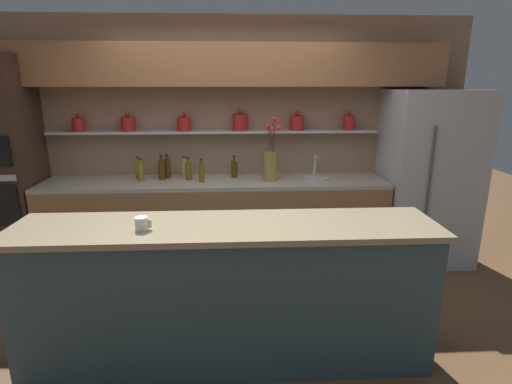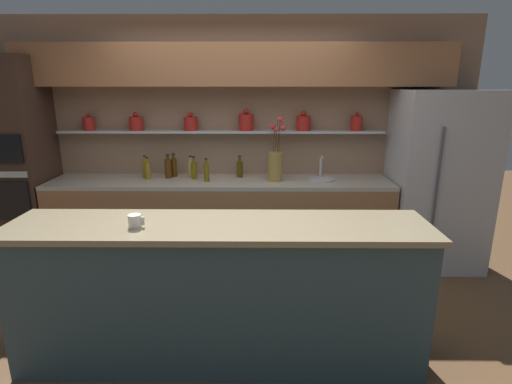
{
  "view_description": "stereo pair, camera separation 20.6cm",
  "coord_description": "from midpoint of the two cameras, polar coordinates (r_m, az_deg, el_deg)",
  "views": [
    {
      "loc": [
        0.07,
        -2.87,
        1.92
      ],
      "look_at": [
        0.24,
        0.42,
        1.01
      ],
      "focal_mm": 28.0,
      "sensor_mm": 36.0,
      "label": 1
    },
    {
      "loc": [
        0.27,
        -2.87,
        1.92
      ],
      "look_at": [
        0.24,
        0.42,
        1.01
      ],
      "focal_mm": 28.0,
      "sensor_mm": 36.0,
      "label": 2
    }
  ],
  "objects": [
    {
      "name": "coffee_mug",
      "position": [
        2.65,
        -18.18,
        -4.32
      ],
      "size": [
        0.1,
        0.08,
        0.09
      ],
      "color": "silver",
      "rests_on": "island_counter"
    },
    {
      "name": "bottle_spirit_0",
      "position": [
        4.44,
        -13.85,
        3.34
      ],
      "size": [
        0.06,
        0.06,
        0.26
      ],
      "color": "#4C2D0C",
      "rests_on": "back_counter_unit"
    },
    {
      "name": "flower_vase",
      "position": [
        4.18,
        0.71,
        4.18
      ],
      "size": [
        0.18,
        0.2,
        0.66
      ],
      "color": "olive",
      "rests_on": "back_counter_unit"
    },
    {
      "name": "bottle_oil_6",
      "position": [
        4.47,
        -17.78,
        3.0
      ],
      "size": [
        0.06,
        0.06,
        0.24
      ],
      "color": "olive",
      "rests_on": "back_counter_unit"
    },
    {
      "name": "refrigerator",
      "position": [
        4.63,
        22.22,
        1.83
      ],
      "size": [
        0.93,
        0.73,
        1.85
      ],
      "color": "#B7B7BC",
      "rests_on": "ground_plane"
    },
    {
      "name": "oven_tower",
      "position": [
        4.85,
        -33.4,
        2.98
      ],
      "size": [
        0.63,
        0.64,
        2.18
      ],
      "color": "#3D281E",
      "rests_on": "ground_plane"
    },
    {
      "name": "bottle_oil_4",
      "position": [
        4.17,
        -9.2,
        2.73
      ],
      "size": [
        0.06,
        0.06,
        0.25
      ],
      "color": "brown",
      "rests_on": "back_counter_unit"
    },
    {
      "name": "back_counter_unit",
      "position": [
        4.37,
        -7.05,
        -4.25
      ],
      "size": [
        3.6,
        0.62,
        0.92
      ],
      "color": "#99603D",
      "rests_on": "ground_plane"
    },
    {
      "name": "bottle_spirit_2",
      "position": [
        4.4,
        -11.47,
        3.19
      ],
      "size": [
        0.07,
        0.07,
        0.23
      ],
      "color": "tan",
      "rests_on": "back_counter_unit"
    },
    {
      "name": "bottle_oil_1",
      "position": [
        4.35,
        -4.49,
        3.32
      ],
      "size": [
        0.07,
        0.07,
        0.24
      ],
      "color": "#47380A",
      "rests_on": "back_counter_unit"
    },
    {
      "name": "bottle_oil_7",
      "position": [
        4.37,
        -17.43,
        2.75
      ],
      "size": [
        0.06,
        0.06,
        0.24
      ],
      "color": "olive",
      "rests_on": "back_counter_unit"
    },
    {
      "name": "ground_plane",
      "position": [
        3.46,
        -5.63,
        -18.45
      ],
      "size": [
        12.0,
        12.0,
        0.0
      ],
      "primitive_type": "plane",
      "color": "brown"
    },
    {
      "name": "back_wall_unit",
      "position": [
        4.42,
        -5.35,
        10.51
      ],
      "size": [
        5.2,
        0.44,
        2.6
      ],
      "color": "#937056",
      "rests_on": "ground_plane"
    },
    {
      "name": "sink_fixture",
      "position": [
        4.3,
        7.22,
        2.17
      ],
      "size": [
        0.27,
        0.27,
        0.25
      ],
      "color": "#B7B7BC",
      "rests_on": "back_counter_unit"
    },
    {
      "name": "bottle_spirit_3",
      "position": [
        4.38,
        -14.62,
        3.12
      ],
      "size": [
        0.07,
        0.07,
        0.26
      ],
      "color": "#4C2D0C",
      "rests_on": "back_counter_unit"
    },
    {
      "name": "island_counter",
      "position": [
        2.85,
        -6.24,
        -14.25
      ],
      "size": [
        2.81,
        0.61,
        1.02
      ],
      "color": "#334C56",
      "rests_on": "ground_plane"
    },
    {
      "name": "bottle_oil_5",
      "position": [
        4.3,
        -10.98,
        2.99
      ],
      "size": [
        0.06,
        0.06,
        0.24
      ],
      "color": "brown",
      "rests_on": "back_counter_unit"
    }
  ]
}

